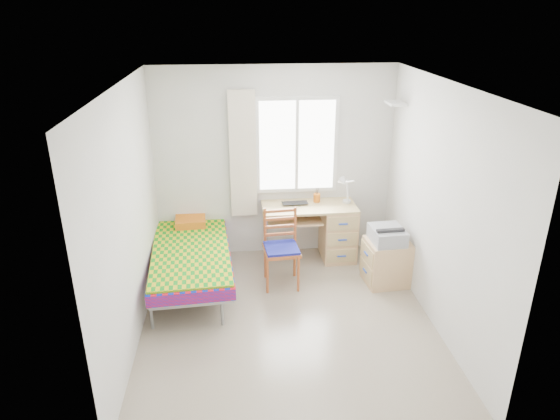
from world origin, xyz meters
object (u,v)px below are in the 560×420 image
Objects in this scene: bed at (192,252)px; desk at (333,229)px; cabinet at (387,262)px; printer at (387,235)px; chair at (282,243)px.

bed reaches higher than desk.
cabinet is 1.23× the size of printer.
chair is 1.71× the size of cabinet.
chair is at bearing 169.59° from cabinet.
desk is at bearing 121.43° from printer.
bed is 1.65× the size of desk.
chair reaches higher than printer.
printer is at bearing -171.97° from cabinet.
printer is (0.52, -0.75, 0.24)m from desk.
chair reaches higher than desk.
desk is 2.21× the size of cabinet.
cabinet is (0.55, -0.74, -0.14)m from desk.
printer is (-0.02, -0.01, 0.38)m from cabinet.
desk reaches higher than cabinet.
bed is 2.44m from printer.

